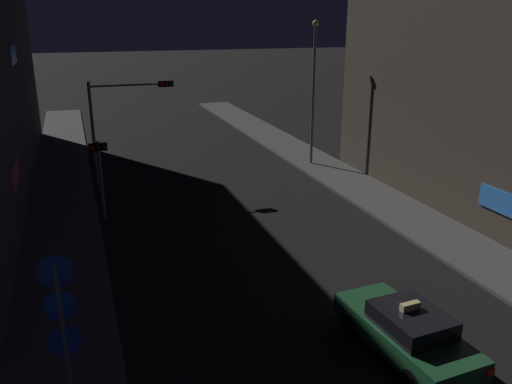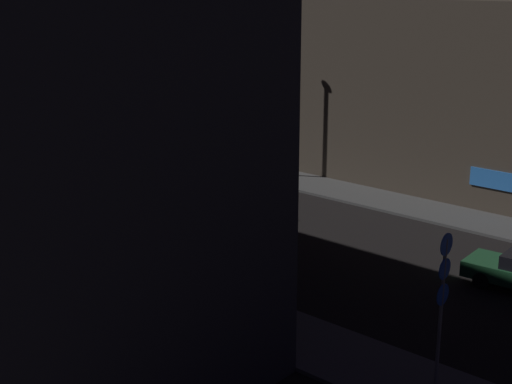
% 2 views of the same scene
% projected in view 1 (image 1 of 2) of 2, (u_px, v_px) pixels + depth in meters
% --- Properties ---
extents(sidewalk_left, '(3.09, 56.71, 0.14)m').
position_uv_depth(sidewalk_left, '(63.00, 203.00, 25.89)').
color(sidewalk_left, '#4C4C4C').
rests_on(sidewalk_left, ground_plane).
extents(sidewalk_right, '(3.09, 56.71, 0.14)m').
position_uv_depth(sidewalk_right, '(337.00, 175.00, 30.55)').
color(sidewalk_right, '#4C4C4C').
rests_on(sidewalk_right, ground_plane).
extents(taxi, '(2.12, 4.57, 1.62)m').
position_uv_depth(taxi, '(406.00, 331.00, 14.17)').
color(taxi, '#1E512D').
rests_on(taxi, ground_plane).
extents(traffic_light_overhead, '(4.35, 0.42, 5.68)m').
position_uv_depth(traffic_light_overhead, '(123.00, 112.00, 27.39)').
color(traffic_light_overhead, slate).
rests_on(traffic_light_overhead, ground_plane).
extents(traffic_light_left_kerb, '(0.80, 0.42, 3.60)m').
position_uv_depth(traffic_light_left_kerb, '(99.00, 164.00, 23.31)').
color(traffic_light_left_kerb, slate).
rests_on(traffic_light_left_kerb, ground_plane).
extents(sign_pole_left, '(0.64, 0.10, 4.55)m').
position_uv_depth(sign_pole_left, '(64.00, 340.00, 10.02)').
color(sign_pole_left, slate).
rests_on(sign_pole_left, sidewalk_left).
extents(street_lamp_far_block, '(0.38, 0.38, 8.47)m').
position_uv_depth(street_lamp_far_block, '(314.00, 83.00, 31.29)').
color(street_lamp_far_block, slate).
rests_on(street_lamp_far_block, sidewalk_right).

